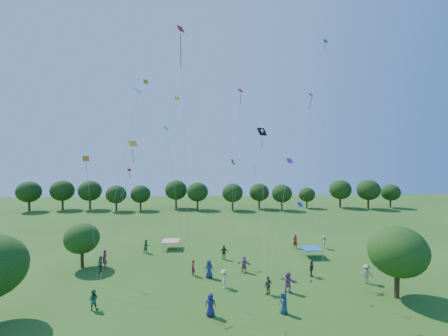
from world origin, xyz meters
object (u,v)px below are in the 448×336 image
pirate_kite (262,135)px  red_high_kite (182,73)px  near_tree_north (82,238)px  near_tree_east (398,251)px  tent_red_stripe (171,241)px  tent_blue (311,248)px

pirate_kite → red_high_kite: size_ratio=0.61×
near_tree_north → pirate_kite: 22.55m
near_tree_east → pirate_kite: 16.59m
near_tree_north → red_high_kite: size_ratio=0.21×
tent_red_stripe → red_high_kite: red_high_kite is taller
tent_red_stripe → pirate_kite: size_ratio=0.16×
tent_blue → pirate_kite: 15.07m
near_tree_north → red_high_kite: 20.69m
pirate_kite → red_high_kite: 10.79m
near_tree_north → tent_red_stripe: bearing=34.9°
near_tree_north → tent_blue: size_ratio=2.20×
near_tree_north → red_high_kite: red_high_kite is taller
tent_red_stripe → pirate_kite: bearing=-32.8°
near_tree_east → pirate_kite: (-10.16, 8.03, 10.37)m
tent_blue → red_high_kite: red_high_kite is taller
near_tree_east → pirate_kite: bearing=141.7°
near_tree_north → tent_red_stripe: (8.86, 6.18, -2.15)m
near_tree_east → tent_blue: near_tree_east is taller
near_tree_east → red_high_kite: (-18.42, 3.62, 15.75)m
near_tree_north → near_tree_east: near_tree_east is taller
near_tree_east → tent_red_stripe: size_ratio=2.79×
pirate_kite → near_tree_east: bearing=-38.3°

